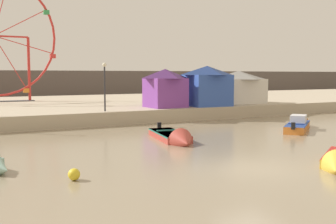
{
  "coord_description": "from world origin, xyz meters",
  "views": [
    {
      "loc": [
        -10.75,
        -12.9,
        3.8
      ],
      "look_at": [
        1.62,
        10.0,
        1.44
      ],
      "focal_mm": 44.16,
      "sensor_mm": 36.0,
      "label": 1
    }
  ],
  "objects_px": {
    "motorboat_faded_red": "(175,138)",
    "promenade_lamp_near": "(105,79)",
    "carnival_booth_purple_stall": "(165,87)",
    "motorboat_orange_hull": "(299,124)",
    "carnival_booth_blue_tent": "(207,85)",
    "mooring_buoy_orange": "(74,174)",
    "carnival_booth_white_ticket": "(239,86)"
  },
  "relations": [
    {
      "from": "motorboat_faded_red",
      "to": "promenade_lamp_near",
      "type": "bearing_deg",
      "value": -163.69
    },
    {
      "from": "motorboat_faded_red",
      "to": "carnival_booth_purple_stall",
      "type": "bearing_deg",
      "value": 165.96
    },
    {
      "from": "motorboat_orange_hull",
      "to": "motorboat_faded_red",
      "type": "relative_size",
      "value": 1.0
    },
    {
      "from": "promenade_lamp_near",
      "to": "motorboat_faded_red",
      "type": "bearing_deg",
      "value": -84.9
    },
    {
      "from": "carnival_booth_blue_tent",
      "to": "mooring_buoy_orange",
      "type": "distance_m",
      "value": 22.99
    },
    {
      "from": "carnival_booth_blue_tent",
      "to": "mooring_buoy_orange",
      "type": "xyz_separation_m",
      "value": [
        -16.36,
        -15.93,
        -2.66
      ]
    },
    {
      "from": "motorboat_orange_hull",
      "to": "carnival_booth_blue_tent",
      "type": "relative_size",
      "value": 1.36
    },
    {
      "from": "carnival_booth_purple_stall",
      "to": "carnival_booth_white_ticket",
      "type": "relative_size",
      "value": 0.69
    },
    {
      "from": "carnival_booth_white_ticket",
      "to": "motorboat_orange_hull",
      "type": "bearing_deg",
      "value": -105.38
    },
    {
      "from": "motorboat_faded_red",
      "to": "carnival_booth_blue_tent",
      "type": "relative_size",
      "value": 1.36
    },
    {
      "from": "carnival_booth_purple_stall",
      "to": "mooring_buoy_orange",
      "type": "bearing_deg",
      "value": -128.2
    },
    {
      "from": "motorboat_faded_red",
      "to": "mooring_buoy_orange",
      "type": "height_order",
      "value": "motorboat_faded_red"
    },
    {
      "from": "carnival_booth_purple_stall",
      "to": "promenade_lamp_near",
      "type": "xyz_separation_m",
      "value": [
        -5.77,
        -1.17,
        0.73
      ]
    },
    {
      "from": "promenade_lamp_near",
      "to": "mooring_buoy_orange",
      "type": "xyz_separation_m",
      "value": [
        -6.6,
        -15.09,
        -3.24
      ]
    },
    {
      "from": "carnival_booth_blue_tent",
      "to": "carnival_booth_purple_stall",
      "type": "bearing_deg",
      "value": 178.96
    },
    {
      "from": "promenade_lamp_near",
      "to": "carnival_booth_blue_tent",
      "type": "bearing_deg",
      "value": 4.92
    },
    {
      "from": "motorboat_orange_hull",
      "to": "carnival_booth_purple_stall",
      "type": "distance_m",
      "value": 11.42
    },
    {
      "from": "motorboat_faded_red",
      "to": "mooring_buoy_orange",
      "type": "relative_size",
      "value": 12.52
    },
    {
      "from": "motorboat_orange_hull",
      "to": "carnival_booth_purple_stall",
      "type": "relative_size",
      "value": 1.68
    },
    {
      "from": "carnival_booth_white_ticket",
      "to": "mooring_buoy_orange",
      "type": "height_order",
      "value": "carnival_booth_white_ticket"
    },
    {
      "from": "carnival_booth_purple_stall",
      "to": "mooring_buoy_orange",
      "type": "distance_m",
      "value": 20.58
    },
    {
      "from": "motorboat_orange_hull",
      "to": "mooring_buoy_orange",
      "type": "height_order",
      "value": "motorboat_orange_hull"
    },
    {
      "from": "carnival_booth_purple_stall",
      "to": "carnival_booth_white_ticket",
      "type": "distance_m",
      "value": 8.7
    },
    {
      "from": "motorboat_faded_red",
      "to": "promenade_lamp_near",
      "type": "xyz_separation_m",
      "value": [
        -0.83,
        9.3,
        3.24
      ]
    },
    {
      "from": "carnival_booth_white_ticket",
      "to": "promenade_lamp_near",
      "type": "distance_m",
      "value": 14.6
    },
    {
      "from": "motorboat_faded_red",
      "to": "mooring_buoy_orange",
      "type": "xyz_separation_m",
      "value": [
        -7.43,
        -5.79,
        -0.0
      ]
    },
    {
      "from": "motorboat_orange_hull",
      "to": "motorboat_faded_red",
      "type": "height_order",
      "value": "motorboat_orange_hull"
    },
    {
      "from": "motorboat_orange_hull",
      "to": "carnival_booth_white_ticket",
      "type": "distance_m",
      "value": 11.52
    },
    {
      "from": "motorboat_faded_red",
      "to": "promenade_lamp_near",
      "type": "distance_m",
      "value": 9.89
    },
    {
      "from": "motorboat_orange_hull",
      "to": "promenade_lamp_near",
      "type": "xyz_separation_m",
      "value": [
        -11.28,
        8.53,
        3.13
      ]
    },
    {
      "from": "mooring_buoy_orange",
      "to": "carnival_booth_purple_stall",
      "type": "bearing_deg",
      "value": 52.75
    },
    {
      "from": "carnival_booth_purple_stall",
      "to": "mooring_buoy_orange",
      "type": "height_order",
      "value": "carnival_booth_purple_stall"
    }
  ]
}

